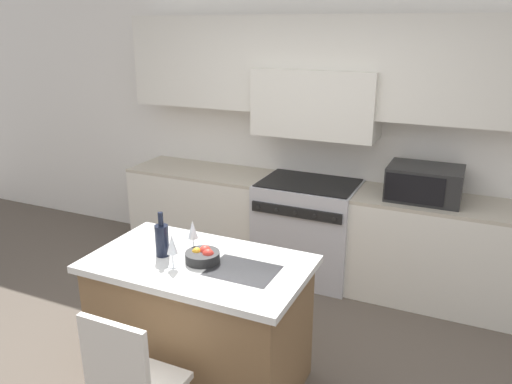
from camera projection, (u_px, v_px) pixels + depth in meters
The scene contains 10 objects.
back_cabinetry at pixel (321, 106), 4.61m from camera, with size 10.00×0.46×2.70m.
back_counter at pixel (308, 230), 4.76m from camera, with size 3.74×0.62×0.92m.
range_stove at pixel (307, 229), 4.74m from camera, with size 0.90×0.70×0.94m.
microwave at pixel (424, 183), 4.17m from camera, with size 0.60×0.44×0.28m.
kitchen_island at pixel (201, 321), 3.30m from camera, with size 1.40×0.81×0.89m.
island_chair at pixel (131, 383), 2.61m from camera, with size 0.42×0.40×0.96m.
wine_bottle at pixel (162, 239), 3.20m from camera, with size 0.09×0.09×0.30m.
wine_glass_near at pixel (172, 245), 3.04m from camera, with size 0.07×0.07×0.21m.
wine_glass_far at pixel (193, 230), 3.26m from camera, with size 0.07×0.07×0.21m.
fruit_bowl at pixel (203, 256), 3.15m from camera, with size 0.22×0.22×0.09m.
Camera 1 is at (1.38, -2.28, 2.32)m, focal length 35.00 mm.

